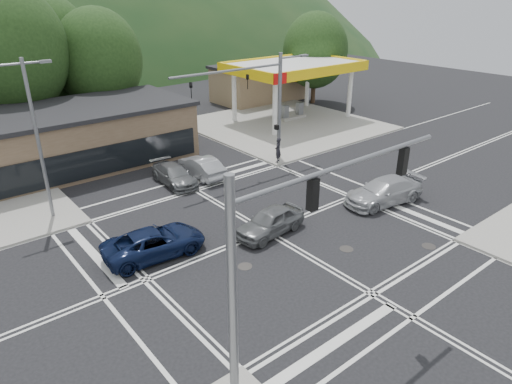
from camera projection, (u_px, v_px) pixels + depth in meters
ground at (266, 231)px, 24.91m from camera, size 120.00×120.00×0.00m
sidewalk_ne at (284, 125)px, 44.14m from camera, size 16.00×16.00×0.15m
gas_station_canopy at (294, 69)px, 43.95m from camera, size 12.32×8.34×5.75m
convenience_store at (259, 84)px, 53.35m from camera, size 10.00×6.00×3.80m
commercial_row at (20, 149)px, 31.54m from camera, size 24.00×8.00×4.00m
tree_n_b at (8, 50)px, 35.28m from camera, size 9.00×9.00×12.98m
tree_n_c at (98, 59)px, 39.84m from camera, size 7.60×7.60×10.87m
tree_n_e at (47, 50)px, 40.68m from camera, size 8.40×8.40×11.98m
tree_ne at (315, 50)px, 50.50m from camera, size 7.20×7.20×9.99m
streetlight_nw at (38, 133)px, 24.37m from camera, size 2.50×0.25×9.00m
signal_mast_ne at (267, 96)px, 32.64m from camera, size 11.65×0.30×8.00m
signal_mast_sw at (282, 251)px, 13.33m from camera, size 9.14×0.28×8.00m
car_blue_west at (154, 242)px, 22.44m from camera, size 5.26×2.79×1.41m
car_grey_center at (270, 221)px, 24.42m from camera, size 4.41×2.17×1.45m
car_silver_east at (384, 191)px, 27.96m from camera, size 5.57×2.99×1.54m
car_queue_a at (201, 167)px, 31.96m from camera, size 1.63×4.40×1.44m
car_queue_b at (172, 125)px, 41.74m from camera, size 1.94×4.08×1.35m
car_northbound at (174, 175)px, 30.74m from camera, size 2.01×4.48×1.28m
pedestrian at (278, 150)px, 34.09m from camera, size 0.82×0.76×1.88m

